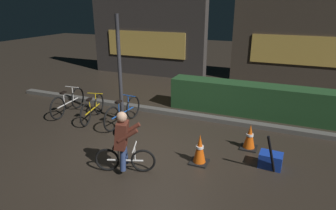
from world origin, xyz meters
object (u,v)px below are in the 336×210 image
traffic_cone_far (250,137)px  closed_umbrella (271,154)px  parked_bike_center_left (123,112)px  blue_crate (270,160)px  cyclist (123,142)px  street_post (120,71)px  parked_bike_left_mid (93,109)px  traffic_cone_near (200,149)px  parked_bike_leftmost (68,102)px

traffic_cone_far → closed_umbrella: (0.51, -0.89, 0.13)m
parked_bike_center_left → closed_umbrella: 3.97m
parked_bike_center_left → blue_crate: bearing=-96.7°
cyclist → closed_umbrella: cyclist is taller
street_post → traffic_cone_far: bearing=-4.4°
traffic_cone_far → closed_umbrella: closed_umbrella is taller
cyclist → parked_bike_left_mid: bearing=118.4°
street_post → parked_bike_center_left: (0.13, -0.17, -1.09)m
traffic_cone_near → blue_crate: 1.42m
street_post → traffic_cone_near: 3.13m
parked_bike_leftmost → closed_umbrella: bearing=-106.1°
traffic_cone_far → blue_crate: 0.82m
blue_crate → cyclist: 2.95m
parked_bike_leftmost → traffic_cone_near: (4.41, -1.22, -0.03)m
parked_bike_left_mid → cyclist: size_ratio=1.20×
parked_bike_leftmost → cyclist: size_ratio=1.30×
closed_umbrella → blue_crate: bearing=-136.9°
parked_bike_left_mid → closed_umbrella: closed_umbrella is taller
parked_bike_center_left → cyclist: (1.21, -1.97, 0.29)m
closed_umbrella → cyclist: bearing=-26.7°
parked_bike_leftmost → parked_bike_left_mid: 0.97m
traffic_cone_near → closed_umbrella: closed_umbrella is taller
parked_bike_left_mid → traffic_cone_near: parked_bike_left_mid is taller
street_post → traffic_cone_near: (2.61, -1.30, -1.13)m
parked_bike_leftmost → traffic_cone_near: 4.58m
parked_bike_center_left → cyclist: cyclist is taller
blue_crate → cyclist: size_ratio=0.35×
parked_bike_center_left → parked_bike_leftmost: bearing=91.4°
parked_bike_leftmost → closed_umbrella: closed_umbrella is taller
street_post → parked_bike_leftmost: 2.11m
parked_bike_leftmost → closed_umbrella: (5.77, -1.07, 0.07)m
parked_bike_center_left → traffic_cone_near: parked_bike_center_left is taller
blue_crate → traffic_cone_far: bearing=128.4°
street_post → parked_bike_center_left: 1.11m
traffic_cone_far → parked_bike_center_left: bearing=178.3°
street_post → cyclist: street_post is taller
traffic_cone_near → blue_crate: traffic_cone_near is taller
parked_bike_leftmost → blue_crate: bearing=-103.7°
parked_bike_left_mid → blue_crate: bearing=-110.8°
cyclist → blue_crate: bearing=5.5°
street_post → closed_umbrella: 4.26m
parked_bike_leftmost → traffic_cone_near: bearing=-111.1°
street_post → parked_bike_leftmost: (-1.80, -0.08, -1.09)m
street_post → closed_umbrella: (3.97, -1.15, -1.02)m
street_post → parked_bike_left_mid: street_post is taller
street_post → blue_crate: bearing=-12.8°
parked_bike_center_left → closed_umbrella: (3.84, -0.98, 0.07)m
closed_umbrella → parked_bike_left_mid: bearing=-58.5°
parked_bike_center_left → traffic_cone_far: (3.34, -0.10, -0.06)m
parked_bike_left_mid → traffic_cone_near: 3.62m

